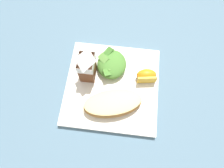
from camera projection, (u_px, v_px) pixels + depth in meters
The scene contains 6 objects.
ground at pixel (112, 87), 0.64m from camera, with size 3.00×3.00×0.00m, color slate.
white_plate at pixel (112, 86), 0.63m from camera, with size 0.28×0.28×0.02m, color white.
cheesy_pizza_bread at pixel (113, 103), 0.58m from camera, with size 0.12×0.19×0.04m.
green_salad_pile at pixel (112, 64), 0.63m from camera, with size 0.10×0.09×0.04m.
milk_carton at pixel (87, 65), 0.58m from camera, with size 0.06×0.04×0.11m.
orange_wedge_front at pixel (146, 76), 0.61m from camera, with size 0.05×0.06×0.04m.
Camera 1 is at (-0.23, -0.03, 0.59)m, focal length 32.63 mm.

